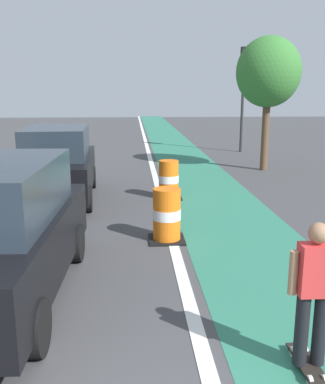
{
  "coord_description": "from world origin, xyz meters",
  "views": [
    {
      "loc": [
        0.12,
        -2.43,
        2.98
      ],
      "look_at": [
        0.68,
        5.63,
        1.1
      ],
      "focal_mm": 40.35,
      "sensor_mm": 36.0,
      "label": 1
    }
  ],
  "objects_px": {
    "parked_suv_second": "(58,163)",
    "traffic_barrel_front": "(167,215)",
    "skateboarder_on_lane": "(314,293)",
    "street_tree_sidewalk": "(268,73)",
    "traffic_light_corner": "(244,81)",
    "traffic_barrel_mid": "(169,180)"
  },
  "relations": [
    {
      "from": "skateboarder_on_lane",
      "to": "traffic_barrel_mid",
      "type": "height_order",
      "value": "skateboarder_on_lane"
    },
    {
      "from": "skateboarder_on_lane",
      "to": "traffic_barrel_front",
      "type": "distance_m",
      "value": 4.51
    },
    {
      "from": "parked_suv_second",
      "to": "traffic_barrel_mid",
      "type": "bearing_deg",
      "value": -1.38
    },
    {
      "from": "traffic_light_corner",
      "to": "street_tree_sidewalk",
      "type": "xyz_separation_m",
      "value": [
        -0.41,
        -5.24,
        0.17
      ]
    },
    {
      "from": "skateboarder_on_lane",
      "to": "traffic_barrel_mid",
      "type": "relative_size",
      "value": 1.55
    },
    {
      "from": "parked_suv_second",
      "to": "traffic_light_corner",
      "type": "xyz_separation_m",
      "value": [
        7.57,
        9.49,
        2.47
      ]
    },
    {
      "from": "skateboarder_on_lane",
      "to": "street_tree_sidewalk",
      "type": "bearing_deg",
      "value": 75.36
    },
    {
      "from": "traffic_barrel_mid",
      "to": "traffic_light_corner",
      "type": "distance_m",
      "value": 10.97
    },
    {
      "from": "parked_suv_second",
      "to": "street_tree_sidewalk",
      "type": "xyz_separation_m",
      "value": [
        7.17,
        4.25,
        2.63
      ]
    },
    {
      "from": "skateboarder_on_lane",
      "to": "parked_suv_second",
      "type": "relative_size",
      "value": 0.36
    },
    {
      "from": "traffic_light_corner",
      "to": "street_tree_sidewalk",
      "type": "relative_size",
      "value": 1.02
    },
    {
      "from": "street_tree_sidewalk",
      "to": "traffic_light_corner",
      "type": "bearing_deg",
      "value": 85.57
    },
    {
      "from": "skateboarder_on_lane",
      "to": "traffic_light_corner",
      "type": "xyz_separation_m",
      "value": [
        3.61,
        17.5,
        2.59
      ]
    },
    {
      "from": "traffic_barrel_front",
      "to": "traffic_barrel_mid",
      "type": "distance_m",
      "value": 3.62
    },
    {
      "from": "traffic_barrel_front",
      "to": "street_tree_sidewalk",
      "type": "bearing_deg",
      "value": 60.89
    },
    {
      "from": "skateboarder_on_lane",
      "to": "street_tree_sidewalk",
      "type": "xyz_separation_m",
      "value": [
        3.2,
        12.25,
        2.76
      ]
    },
    {
      "from": "traffic_light_corner",
      "to": "skateboarder_on_lane",
      "type": "bearing_deg",
      "value": -101.65
    },
    {
      "from": "parked_suv_second",
      "to": "traffic_barrel_front",
      "type": "bearing_deg",
      "value": -53.19
    },
    {
      "from": "traffic_light_corner",
      "to": "street_tree_sidewalk",
      "type": "height_order",
      "value": "traffic_light_corner"
    },
    {
      "from": "skateboarder_on_lane",
      "to": "traffic_barrel_mid",
      "type": "distance_m",
      "value": 7.99
    },
    {
      "from": "skateboarder_on_lane",
      "to": "traffic_light_corner",
      "type": "bearing_deg",
      "value": 78.35
    },
    {
      "from": "street_tree_sidewalk",
      "to": "traffic_barrel_front",
      "type": "bearing_deg",
      "value": -119.11
    }
  ]
}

